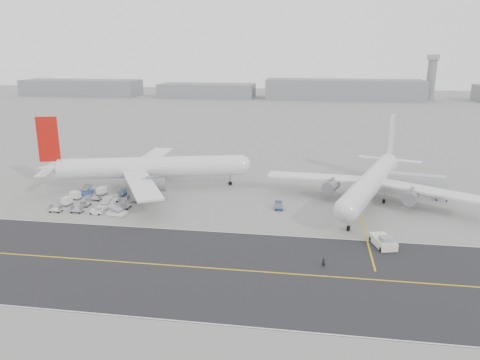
% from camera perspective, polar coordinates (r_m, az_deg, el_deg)
% --- Properties ---
extents(ground, '(700.00, 700.00, 0.00)m').
position_cam_1_polar(ground, '(94.96, -3.27, -5.79)').
color(ground, gray).
rests_on(ground, ground).
extents(taxiway, '(220.00, 59.00, 0.03)m').
position_cam_1_polar(taxiway, '(77.91, -2.39, -10.77)').
color(taxiway, '#272729').
rests_on(taxiway, ground).
extents(horizon_buildings, '(520.00, 28.00, 28.00)m').
position_cam_1_polar(horizon_buildings, '(348.28, 10.79, 9.65)').
color(horizon_buildings, gray).
rests_on(horizon_buildings, ground).
extents(control_tower, '(7.00, 7.00, 31.25)m').
position_cam_1_polar(control_tower, '(361.08, 22.30, 11.58)').
color(control_tower, gray).
rests_on(control_tower, ground).
extents(airliner_a, '(53.46, 52.29, 18.84)m').
position_cam_1_polar(airliner_a, '(122.54, -11.40, 1.53)').
color(airliner_a, white).
rests_on(airliner_a, ground).
extents(airliner_b, '(48.80, 49.76, 17.77)m').
position_cam_1_polar(airliner_b, '(113.08, 15.80, -0.10)').
color(airliner_b, white).
rests_on(airliner_b, ground).
extents(pushback_tug, '(4.54, 8.37, 2.36)m').
position_cam_1_polar(pushback_tug, '(89.56, 17.09, -7.18)').
color(pushback_tug, silver).
rests_on(pushback_tug, ground).
extents(jet_bridge, '(16.00, 5.99, 5.97)m').
position_cam_1_polar(jet_bridge, '(120.09, 20.37, -0.07)').
color(jet_bridge, gray).
rests_on(jet_bridge, ground).
extents(gse_cluster, '(24.13, 23.42, 1.99)m').
position_cam_1_polar(gse_cluster, '(113.74, -16.68, -2.78)').
color(gse_cluster, '#A0A1A6').
rests_on(gse_cluster, ground).
extents(stray_dolly, '(2.00, 2.98, 1.74)m').
position_cam_1_polar(stray_dolly, '(105.60, 4.73, -3.57)').
color(stray_dolly, silver).
rests_on(stray_dolly, ground).
extents(ground_crew_a, '(0.67, 0.46, 1.76)m').
position_cam_1_polar(ground_crew_a, '(79.08, 10.15, -9.90)').
color(ground_crew_a, black).
rests_on(ground_crew_a, ground).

